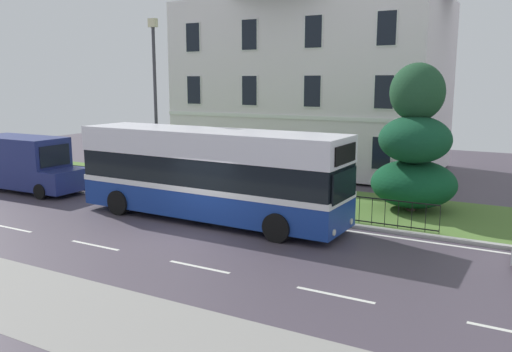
{
  "coord_description": "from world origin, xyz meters",
  "views": [
    {
      "loc": [
        10.12,
        -13.18,
        5.12
      ],
      "look_at": [
        -0.24,
        5.52,
        1.21
      ],
      "focal_mm": 36.71,
      "sensor_mm": 36.0,
      "label": 1
    }
  ],
  "objects": [
    {
      "name": "white_panel_van",
      "position": [
        -11.08,
        2.77,
        1.3
      ],
      "size": [
        5.69,
        2.21,
        2.54
      ],
      "rotation": [
        0.0,
        0.0,
        0.01
      ],
      "color": "navy",
      "rests_on": "ground_plane"
    },
    {
      "name": "street_lamp_post",
      "position": [
        -4.89,
        4.85,
        4.42
      ],
      "size": [
        0.36,
        0.24,
        7.6
      ],
      "color": "#333338",
      "rests_on": "ground_plane"
    },
    {
      "name": "iron_verge_railing",
      "position": [
        -2.06,
        4.4,
        0.62
      ],
      "size": [
        18.79,
        0.04,
        0.97
      ],
      "color": "black",
      "rests_on": "ground_plane"
    },
    {
      "name": "single_decker_bus",
      "position": [
        -0.57,
        2.54,
        1.76
      ],
      "size": [
        10.6,
        2.76,
        3.36
      ],
      "rotation": [
        0.0,
        0.0,
        -0.02
      ],
      "color": "navy",
      "rests_on": "ground_plane"
    },
    {
      "name": "ground_plane",
      "position": [
        0.0,
        1.05,
        -0.02
      ],
      "size": [
        60.0,
        56.0,
        0.18
      ],
      "color": "#453D48"
    },
    {
      "name": "evergreen_tree",
      "position": [
        5.78,
        7.3,
        2.46
      ],
      "size": [
        3.29,
        3.35,
        5.67
      ],
      "color": "#423328",
      "rests_on": "ground_plane"
    },
    {
      "name": "georgian_townhouse",
      "position": [
        -2.06,
        15.71,
        6.12
      ],
      "size": [
        14.76,
        8.83,
        11.93
      ],
      "color": "white",
      "rests_on": "ground_plane"
    },
    {
      "name": "litter_bin",
      "position": [
        -3.07,
        5.05,
        0.71
      ],
      "size": [
        0.52,
        0.52,
        1.18
      ],
      "color": "#4C4742",
      "rests_on": "ground_plane"
    }
  ]
}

